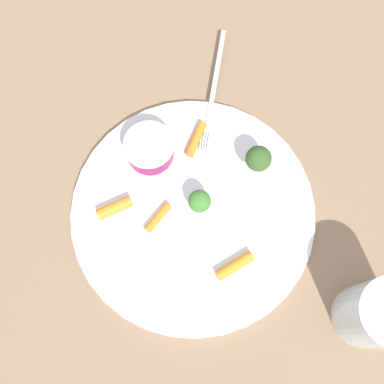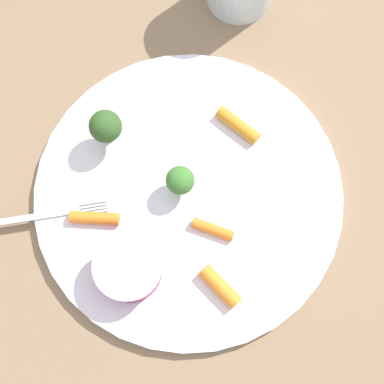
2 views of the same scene
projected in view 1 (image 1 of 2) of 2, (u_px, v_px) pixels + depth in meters
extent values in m
plane|color=#886C4F|center=(193.00, 213.00, 0.62)|extent=(2.40, 2.40, 0.00)
cylinder|color=white|center=(193.00, 212.00, 0.62)|extent=(0.32, 0.32, 0.01)
cylinder|color=maroon|center=(149.00, 150.00, 0.62)|extent=(0.06, 0.06, 0.03)
cylinder|color=silver|center=(148.00, 145.00, 0.61)|extent=(0.07, 0.07, 0.00)
cylinder|color=#84AB58|center=(198.00, 203.00, 0.61)|extent=(0.01, 0.01, 0.01)
sphere|color=#3F7B32|center=(198.00, 199.00, 0.59)|extent=(0.03, 0.03, 0.03)
cylinder|color=#8EAA71|center=(257.00, 166.00, 0.62)|extent=(0.01, 0.01, 0.02)
sphere|color=#345826|center=(259.00, 160.00, 0.60)|extent=(0.03, 0.03, 0.03)
cylinder|color=orange|center=(158.00, 218.00, 0.60)|extent=(0.04, 0.02, 0.01)
cylinder|color=orange|center=(232.00, 268.00, 0.58)|extent=(0.05, 0.02, 0.01)
cylinder|color=orange|center=(196.00, 139.00, 0.63)|extent=(0.05, 0.04, 0.01)
cylinder|color=orange|center=(114.00, 208.00, 0.61)|extent=(0.05, 0.02, 0.01)
cube|color=silver|center=(215.00, 80.00, 0.67)|extent=(0.12, 0.12, 0.00)
cube|color=silver|center=(208.00, 142.00, 0.64)|extent=(0.02, 0.02, 0.00)
cube|color=silver|center=(206.00, 142.00, 0.64)|extent=(0.02, 0.02, 0.00)
cube|color=silver|center=(204.00, 141.00, 0.64)|extent=(0.02, 0.02, 0.00)
cube|color=silver|center=(201.00, 141.00, 0.64)|extent=(0.02, 0.02, 0.00)
cylinder|color=silver|center=(377.00, 314.00, 0.54)|extent=(0.08, 0.08, 0.10)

